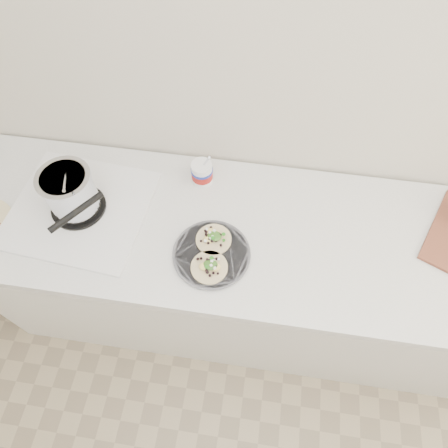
# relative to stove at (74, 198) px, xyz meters

# --- Properties ---
(counter) EXTENTS (2.44, 0.66, 0.90)m
(counter) POSITION_rel_stove_xyz_m (0.72, 0.02, -0.53)
(counter) COLOR silver
(counter) RESTS_ON ground
(stove) EXTENTS (0.54, 0.51, 0.24)m
(stove) POSITION_rel_stove_xyz_m (0.00, 0.00, 0.00)
(stove) COLOR silver
(stove) RESTS_ON counter
(taco_plate) EXTENTS (0.28, 0.28, 0.04)m
(taco_plate) POSITION_rel_stove_xyz_m (0.53, -0.12, -0.06)
(taco_plate) COLOR #525259
(taco_plate) RESTS_ON counter
(tub) EXTENTS (0.09, 0.09, 0.19)m
(tub) POSITION_rel_stove_xyz_m (0.44, 0.21, -0.02)
(tub) COLOR white
(tub) RESTS_ON counter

